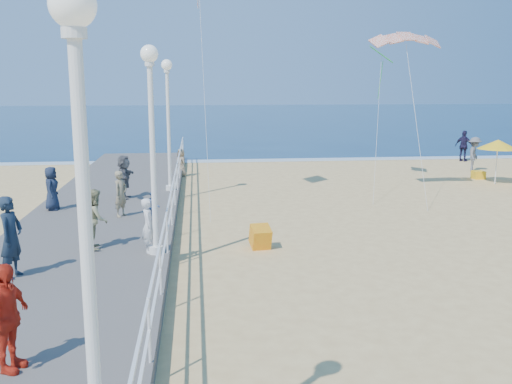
{
  "coord_description": "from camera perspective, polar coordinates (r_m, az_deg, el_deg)",
  "views": [
    {
      "loc": [
        -4.26,
        -14.56,
        4.8
      ],
      "look_at": [
        -2.5,
        2.0,
        1.6
      ],
      "focal_mm": 40.0,
      "sensor_mm": 36.0,
      "label": 1
    }
  ],
  "objects": [
    {
      "name": "ground",
      "position": [
        15.91,
        9.83,
        -6.85
      ],
      "size": [
        160.0,
        160.0,
        0.0
      ],
      "primitive_type": "plane",
      "color": "#EAC57A",
      "rests_on": "ground"
    },
    {
      "name": "railing",
      "position": [
        15.01,
        -8.92,
        -2.94
      ],
      "size": [
        0.05,
        42.0,
        0.55
      ],
      "color": "white",
      "rests_on": "boardwalk"
    },
    {
      "name": "kite_parafoil",
      "position": [
        24.9,
        14.8,
        14.83
      ],
      "size": [
        2.94,
        0.94,
        0.65
      ],
      "primitive_type": null,
      "rotation": [
        0.44,
        0.0,
        0.0
      ],
      "color": "red"
    },
    {
      "name": "beach_walker_c",
      "position": [
        29.82,
        -7.49,
        2.92
      ],
      "size": [
        0.76,
        0.84,
        1.44
      ],
      "primitive_type": "imported",
      "rotation": [
        0.0,
        0.0,
        -1.03
      ],
      "color": "#85755C",
      "rests_on": "ground"
    },
    {
      "name": "spectator_1",
      "position": [
        15.89,
        -15.74,
        -2.59
      ],
      "size": [
        0.73,
        0.88,
        1.62
      ],
      "primitive_type": "imported",
      "rotation": [
        0.0,
        0.0,
        1.73
      ],
      "color": "#989569",
      "rests_on": "boardwalk"
    },
    {
      "name": "beach_chair_left",
      "position": [
        31.06,
        21.34,
        1.61
      ],
      "size": [
        0.55,
        0.55,
        0.4
      ],
      "primitive_type": "cube",
      "color": "yellow",
      "rests_on": "ground"
    },
    {
      "name": "beach_umbrella",
      "position": [
        29.58,
        23.04,
        4.4
      ],
      "size": [
        1.9,
        1.9,
        2.14
      ],
      "color": "white",
      "rests_on": "ground"
    },
    {
      "name": "spectator_5",
      "position": [
        22.46,
        -13.04,
        1.47
      ],
      "size": [
        0.59,
        1.58,
        1.68
      ],
      "primitive_type": "imported",
      "rotation": [
        0.0,
        0.0,
        1.51
      ],
      "color": "#535458",
      "rests_on": "boardwalk"
    },
    {
      "name": "spectator_4",
      "position": [
        21.16,
        -19.77,
        0.34
      ],
      "size": [
        0.49,
        0.75,
        1.53
      ],
      "primitive_type": "imported",
      "rotation": [
        0.0,
        0.0,
        1.58
      ],
      "color": "#1A243A",
      "rests_on": "boardwalk"
    },
    {
      "name": "lamp_post_near",
      "position": [
        5.78,
        -16.82,
        -0.96
      ],
      "size": [
        0.44,
        0.44,
        5.32
      ],
      "color": "white",
      "rests_on": "boardwalk"
    },
    {
      "name": "ocean",
      "position": [
        79.82,
        -3.02,
        7.43
      ],
      "size": [
        160.0,
        90.0,
        0.05
      ],
      "primitive_type": "cube",
      "color": "#0C2A4B",
      "rests_on": "ground"
    },
    {
      "name": "spectator_3",
      "position": [
        9.7,
        -23.69,
        -11.48
      ],
      "size": [
        0.71,
        1.09,
        1.73
      ],
      "primitive_type": "imported",
      "rotation": [
        0.0,
        0.0,
        1.26
      ],
      "color": "red",
      "rests_on": "boardwalk"
    },
    {
      "name": "kite_diamond_green",
      "position": [
        28.4,
        12.43,
        13.28
      ],
      "size": [
        1.48,
        1.62,
        0.78
      ],
      "primitive_type": "cube",
      "rotation": [
        0.61,
        0.0,
        1.23
      ],
      "color": "green"
    },
    {
      "name": "beach_walker_b",
      "position": [
        37.59,
        20.08,
        4.35
      ],
      "size": [
        1.07,
        1.16,
        1.91
      ],
      "primitive_type": "imported",
      "rotation": [
        0.0,
        0.0,
        2.26
      ],
      "color": "#1D1A39",
      "rests_on": "ground"
    },
    {
      "name": "surf_line",
      "position": [
        35.64,
        0.86,
        3.19
      ],
      "size": [
        160.0,
        1.2,
        0.04
      ],
      "primitive_type": "cube",
      "color": "white",
      "rests_on": "ground"
    },
    {
      "name": "beach_walker_a",
      "position": [
        33.43,
        21.01,
        3.54
      ],
      "size": [
        1.27,
        1.41,
        1.9
      ],
      "primitive_type": "imported",
      "rotation": [
        0.0,
        0.0,
        0.98
      ],
      "color": "slate",
      "rests_on": "ground"
    },
    {
      "name": "lamp_post_far",
      "position": [
        23.62,
        -8.79,
        7.99
      ],
      "size": [
        0.44,
        0.44,
        5.32
      ],
      "color": "white",
      "rests_on": "boardwalk"
    },
    {
      "name": "toddler_held",
      "position": [
        15.21,
        -10.16,
        -1.32
      ],
      "size": [
        0.3,
        0.38,
        0.77
      ],
      "primitive_type": "imported",
      "rotation": [
        0.0,
        0.0,
        1.61
      ],
      "color": "blue",
      "rests_on": "boardwalk"
    },
    {
      "name": "spectator_6",
      "position": [
        19.47,
        -13.37,
        -0.17
      ],
      "size": [
        0.6,
        0.67,
        1.54
      ],
      "primitive_type": "imported",
      "rotation": [
        0.0,
        0.0,
        1.05
      ],
      "color": "gray",
      "rests_on": "boardwalk"
    },
    {
      "name": "box_kite",
      "position": [
        16.74,
        0.44,
        -4.72
      ],
      "size": [
        0.65,
        0.78,
        0.74
      ],
      "primitive_type": "cube",
      "rotation": [
        0.31,
        0.0,
        0.14
      ],
      "color": "#E3560D",
      "rests_on": "ground"
    },
    {
      "name": "spectator_0",
      "position": [
        14.15,
        -23.29,
        -4.15
      ],
      "size": [
        0.6,
        0.78,
        1.9
      ],
      "primitive_type": "imported",
      "rotation": [
        0.0,
        0.0,
        1.35
      ],
      "color": "#182535",
      "rests_on": "boardwalk"
    },
    {
      "name": "boardwalk",
      "position": [
        15.61,
        -17.88,
        -6.8
      ],
      "size": [
        5.0,
        44.0,
        0.4
      ],
      "primitive_type": "cube",
      "color": "#67635D",
      "rests_on": "ground"
    },
    {
      "name": "lamp_post_mid",
      "position": [
        14.65,
        -10.38,
        6.24
      ],
      "size": [
        0.44,
        0.44,
        5.32
      ],
      "color": "white",
      "rests_on": "boardwalk"
    },
    {
      "name": "woman_holding_toddler",
      "position": [
        15.19,
        -10.7,
        -3.32
      ],
      "size": [
        0.37,
        0.54,
        1.45
      ],
      "primitive_type": "imported",
      "rotation": [
        0.0,
        0.0,
        1.61
      ],
      "color": "silver",
      "rests_on": "boardwalk"
    }
  ]
}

